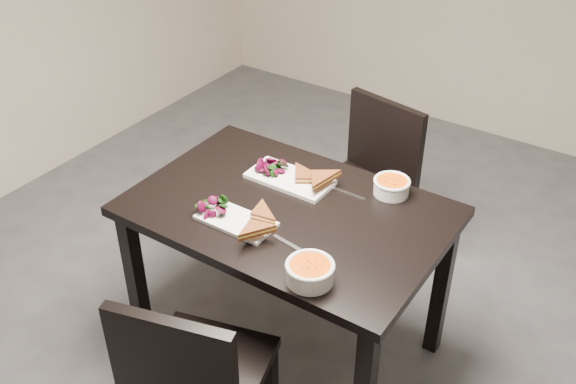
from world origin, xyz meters
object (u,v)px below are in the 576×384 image
(chair_far, at_px, (368,177))
(soup_bowl_near, at_px, (310,271))
(plate_near, at_px, (236,221))
(table, at_px, (288,228))
(plate_far, at_px, (290,179))
(chair_near, at_px, (193,376))
(soup_bowl_far, at_px, (392,186))

(chair_far, bearing_deg, soup_bowl_near, -62.31)
(plate_near, height_order, soup_bowl_near, soup_bowl_near)
(table, distance_m, soup_bowl_near, 0.45)
(soup_bowl_near, height_order, plate_far, soup_bowl_near)
(chair_far, height_order, plate_near, chair_far)
(chair_near, relative_size, plate_near, 2.89)
(chair_far, distance_m, plate_near, 0.97)
(plate_near, relative_size, plate_far, 0.85)
(chair_far, relative_size, soup_bowl_near, 5.15)
(soup_bowl_far, bearing_deg, plate_near, -128.59)
(chair_far, xyz_separation_m, soup_bowl_near, (0.32, -1.05, 0.31))
(plate_near, height_order, soup_bowl_far, soup_bowl_far)
(chair_near, xyz_separation_m, plate_far, (-0.16, 0.83, 0.27))
(table, height_order, plate_far, plate_far)
(table, relative_size, chair_far, 1.41)
(chair_near, bearing_deg, table, 80.39)
(plate_near, distance_m, soup_bowl_far, 0.63)
(table, xyz_separation_m, soup_bowl_far, (0.29, 0.30, 0.14))
(table, distance_m, chair_near, 0.69)
(plate_near, relative_size, soup_bowl_near, 1.79)
(plate_near, bearing_deg, plate_far, 88.46)
(chair_near, xyz_separation_m, plate_near, (-0.17, 0.48, 0.27))
(soup_bowl_far, bearing_deg, soup_bowl_near, -89.45)
(chair_far, bearing_deg, chair_near, -75.43)
(table, height_order, chair_far, chair_far)
(chair_near, relative_size, plate_far, 2.45)
(soup_bowl_near, relative_size, soup_bowl_far, 1.13)
(plate_far, bearing_deg, plate_near, -91.54)
(soup_bowl_near, relative_size, plate_far, 0.47)
(plate_far, height_order, soup_bowl_far, soup_bowl_far)
(table, bearing_deg, chair_far, 91.88)
(chair_near, height_order, chair_far, same)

